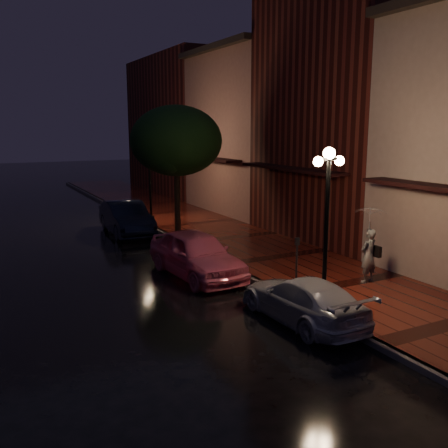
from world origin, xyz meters
TOP-DOWN VIEW (x-y plane):
  - ground at (0.00, 0.00)m, footprint 120.00×120.00m
  - sidewalk at (2.25, 0.00)m, footprint 4.50×60.00m
  - curb at (0.00, 0.00)m, footprint 0.25×60.00m
  - storefront_mid at (7.00, 2.00)m, footprint 5.00×8.00m
  - storefront_far at (7.00, 10.00)m, footprint 5.00×8.00m
  - storefront_extra at (7.00, 20.00)m, footprint 5.00×12.00m
  - streetlamp_near at (0.35, -5.00)m, footprint 0.96×0.36m
  - streetlamp_far at (0.35, 9.00)m, footprint 0.96×0.36m
  - street_tree at (0.61, 5.99)m, footprint 4.16×4.16m
  - pink_car at (-1.38, -0.44)m, footprint 2.08×4.66m
  - navy_car at (-1.48, 7.24)m, footprint 1.83×4.75m
  - silver_car at (-0.60, -5.32)m, footprint 1.72×4.07m
  - woman_with_umbrella at (2.94, -3.95)m, footprint 1.00×1.02m
  - parking_meter at (1.00, -2.84)m, footprint 0.15×0.13m

SIDE VIEW (x-z plane):
  - ground at x=0.00m, z-range 0.00..0.00m
  - sidewalk at x=2.25m, z-range 0.00..0.15m
  - curb at x=0.00m, z-range 0.00..0.15m
  - silver_car at x=-0.60m, z-range 0.00..1.17m
  - navy_car at x=-1.48m, z-range 0.00..1.54m
  - pink_car at x=-1.38m, z-range 0.00..1.55m
  - parking_meter at x=1.00m, z-range 0.30..1.72m
  - woman_with_umbrella at x=2.94m, z-range 0.54..2.94m
  - streetlamp_near at x=0.35m, z-range 0.45..4.76m
  - streetlamp_far at x=0.35m, z-range 0.45..4.76m
  - street_tree at x=0.61m, z-range 1.34..7.14m
  - storefront_far at x=7.00m, z-range 0.00..9.00m
  - storefront_extra at x=7.00m, z-range 0.00..10.00m
  - storefront_mid at x=7.00m, z-range 0.00..11.00m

